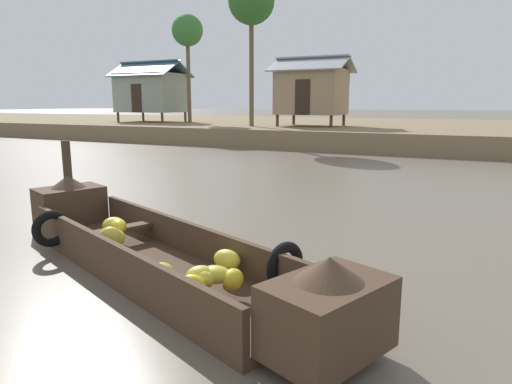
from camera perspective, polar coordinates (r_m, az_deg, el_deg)
name	(u,v)px	position (r m, az deg, el deg)	size (l,w,h in m)	color
ground_plane	(271,196)	(10.38, 1.87, -0.53)	(300.00, 300.00, 0.00)	#665B4C
riverbank_strip	(404,131)	(29.48, 18.12, 7.33)	(160.00, 20.00, 0.88)	#7F6B4C
banana_boat	(154,250)	(5.77, -12.72, -7.14)	(6.10, 3.20, 0.92)	#473323
stilt_house_left	(151,92)	(31.79, -13.09, 12.17)	(4.76, 3.42, 3.99)	#4C3826
stilt_house_mid_left	(312,91)	(25.19, 7.03, 12.55)	(4.08, 3.29, 3.69)	#4C3826
palm_tree_mid	(251,2)	(25.32, -0.59, 22.78)	(2.42, 2.42, 7.64)	brown
palm_tree_far	(187,32)	(30.14, -8.63, 19.27)	(1.94, 1.94, 6.66)	brown
mooring_post	(69,185)	(8.26, -22.51, 0.84)	(0.14, 0.14, 1.49)	#423323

